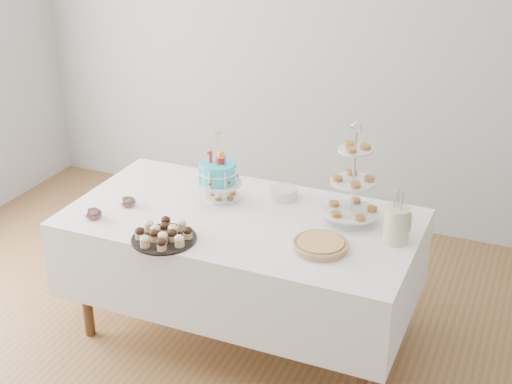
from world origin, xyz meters
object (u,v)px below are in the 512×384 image
at_px(table, 242,253).
at_px(plate_stack, 283,193).
at_px(birthday_cake, 218,184).
at_px(jam_bowl_b, 128,202).
at_px(cupcake_tray, 164,234).
at_px(jam_bowl_a, 93,214).
at_px(utensil_pitcher, 397,224).
at_px(pastry_plate, 223,196).
at_px(tiered_stand, 353,182).
at_px(pie, 320,245).

distance_m(table, plate_stack, 0.42).
distance_m(birthday_cake, jam_bowl_b, 0.52).
xyz_separation_m(cupcake_tray, plate_stack, (0.38, 0.71, -0.01)).
relative_size(birthday_cake, jam_bowl_a, 4.17).
bearing_deg(jam_bowl_b, jam_bowl_a, -113.75).
bearing_deg(utensil_pitcher, table, 164.79).
bearing_deg(table, pastry_plate, 138.63).
relative_size(pastry_plate, jam_bowl_b, 2.31).
height_order(cupcake_tray, jam_bowl_b, cupcake_tray).
bearing_deg(pastry_plate, utensil_pitcher, -6.70).
bearing_deg(jam_bowl_b, pastry_plate, 34.11).
distance_m(cupcake_tray, tiered_stand, 1.02).
height_order(cupcake_tray, utensil_pitcher, utensil_pitcher).
bearing_deg(pie, cupcake_tray, -163.75).
bearing_deg(cupcake_tray, pie, 16.25).
distance_m(plate_stack, jam_bowl_a, 1.08).
bearing_deg(cupcake_tray, jam_bowl_b, 145.21).
xyz_separation_m(table, utensil_pitcher, (0.84, 0.05, 0.33)).
bearing_deg(utensil_pitcher, cupcake_tray, -176.34).
bearing_deg(plate_stack, tiered_stand, -17.29).
distance_m(pastry_plate, jam_bowl_a, 0.74).
relative_size(pie, jam_bowl_b, 3.13).
distance_m(plate_stack, utensil_pitcher, 0.76).
bearing_deg(table, pie, -18.90).
xyz_separation_m(table, cupcake_tray, (-0.26, -0.40, 0.26)).
height_order(table, birthday_cake, birthday_cake).
bearing_deg(jam_bowl_a, cupcake_tray, -7.57).
relative_size(birthday_cake, jam_bowl_b, 4.45).
bearing_deg(tiered_stand, jam_bowl_a, -158.84).
relative_size(birthday_cake, pie, 1.42).
xyz_separation_m(pie, utensil_pitcher, (0.33, 0.23, 0.08)).
xyz_separation_m(plate_stack, pastry_plate, (-0.32, -0.13, -0.02)).
bearing_deg(birthday_cake, pie, -23.43).
bearing_deg(birthday_cake, tiered_stand, 2.78).
bearing_deg(pastry_plate, pie, -26.18).
relative_size(table, jam_bowl_a, 19.55).
relative_size(tiered_stand, jam_bowl_a, 5.80).
distance_m(cupcake_tray, pastry_plate, 0.58).
distance_m(pie, tiered_stand, 0.41).
distance_m(jam_bowl_a, utensil_pitcher, 1.62).
xyz_separation_m(pastry_plate, utensil_pitcher, (1.04, -0.12, 0.09)).
bearing_deg(plate_stack, pie, -51.30).
xyz_separation_m(birthday_cake, pastry_plate, (0.00, 0.05, -0.10)).
height_order(plate_stack, utensil_pitcher, utensil_pitcher).
bearing_deg(pastry_plate, plate_stack, 22.59).
bearing_deg(tiered_stand, plate_stack, 162.71).
distance_m(tiered_stand, pastry_plate, 0.80).
bearing_deg(pie, plate_stack, 128.70).
bearing_deg(birthday_cake, jam_bowl_a, -140.20).
height_order(birthday_cake, pastry_plate, birthday_cake).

